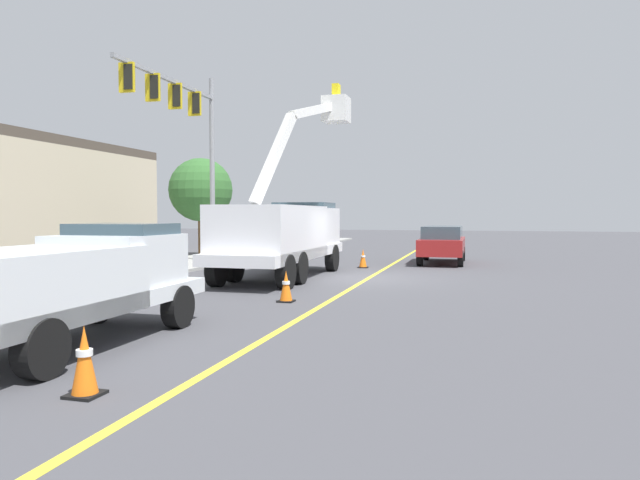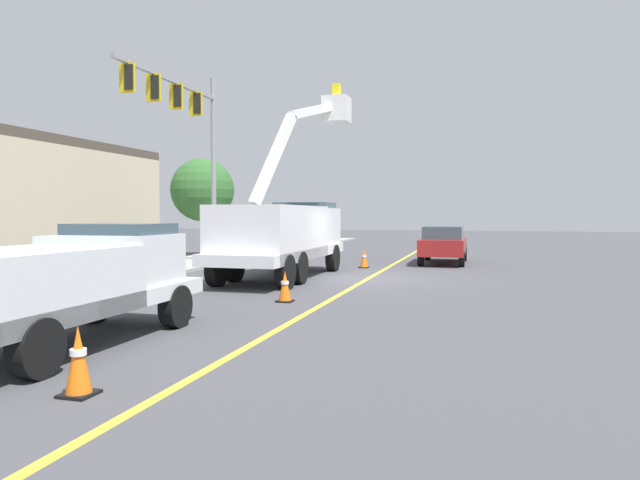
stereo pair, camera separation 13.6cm
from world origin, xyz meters
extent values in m
plane|color=#47474C|center=(0.00, 0.00, 0.00)|extent=(120.00, 120.00, 0.00)
cube|color=#9E9E99|center=(-0.06, 8.83, 0.06)|extent=(60.02, 4.02, 0.12)
cube|color=yellow|center=(0.00, 0.00, 0.00)|extent=(50.00, 0.51, 0.01)
cube|color=white|center=(-0.82, 2.96, 0.90)|extent=(8.22, 2.56, 0.36)
cube|color=white|center=(1.81, 2.98, 1.67)|extent=(2.64, 2.37, 1.60)
cube|color=#384C56|center=(2.01, 2.98, 2.37)|extent=(1.82, 2.11, 0.64)
cube|color=white|center=(-1.80, 2.96, 1.62)|extent=(5.27, 2.54, 1.80)
cube|color=white|center=(-2.48, 2.60, 4.03)|extent=(1.91, 1.05, 3.05)
cube|color=white|center=(-0.61, 1.78, 5.81)|extent=(2.35, 1.24, 0.93)
cube|color=white|center=(0.47, 1.30, 5.99)|extent=(0.90, 0.90, 0.90)
cube|color=yellow|center=(0.47, 1.30, 6.59)|extent=(0.36, 0.24, 0.60)
cylinder|color=black|center=(2.05, 4.11, 0.52)|extent=(1.04, 0.35, 1.04)
cylinder|color=black|center=(2.06, 1.86, 0.52)|extent=(1.04, 0.35, 1.04)
cylinder|color=black|center=(-2.30, 4.08, 0.52)|extent=(1.04, 0.35, 1.04)
cylinder|color=black|center=(-2.28, 1.83, 0.52)|extent=(1.04, 0.35, 1.04)
cylinder|color=black|center=(-3.61, 4.07, 0.52)|extent=(1.04, 0.35, 1.04)
cylinder|color=black|center=(-3.60, 1.82, 0.52)|extent=(1.04, 0.35, 1.04)
cube|color=silver|center=(-11.54, 2.89, 0.75)|extent=(5.61, 2.14, 0.30)
cube|color=silver|center=(-10.31, 2.90, 1.30)|extent=(2.03, 1.95, 1.10)
cube|color=#384C56|center=(-10.11, 2.90, 1.78)|extent=(1.36, 1.77, 0.56)
cube|color=silver|center=(-12.55, 2.88, 1.15)|extent=(3.37, 2.12, 1.10)
cylinder|color=black|center=(-9.70, 3.84, 0.42)|extent=(0.84, 0.31, 0.84)
cylinder|color=black|center=(-9.69, 1.95, 0.42)|extent=(0.84, 0.31, 0.84)
cylinder|color=black|center=(-13.38, 1.93, 0.42)|extent=(0.84, 0.31, 0.84)
cube|color=maroon|center=(6.93, -2.06, 0.79)|extent=(4.81, 1.93, 0.70)
cube|color=#384C56|center=(7.08, -2.06, 1.39)|extent=(3.47, 1.70, 0.60)
cylinder|color=black|center=(5.30, -2.93, 0.34)|extent=(0.68, 0.24, 0.68)
cylinder|color=black|center=(5.29, -1.22, 0.34)|extent=(0.68, 0.24, 0.68)
cylinder|color=black|center=(8.57, -2.91, 0.34)|extent=(0.68, 0.24, 0.68)
cylinder|color=black|center=(8.56, -1.20, 0.34)|extent=(0.68, 0.24, 0.68)
cube|color=black|center=(-13.84, 0.89, 0.02)|extent=(0.40, 0.40, 0.04)
cone|color=orange|center=(-13.84, 0.89, 0.46)|extent=(0.32, 0.32, 0.84)
cylinder|color=white|center=(-13.84, 0.89, 0.54)|extent=(0.20, 0.20, 0.08)
cube|color=black|center=(-5.95, 1.00, 0.02)|extent=(0.40, 0.40, 0.04)
cone|color=orange|center=(-5.95, 1.00, 0.42)|extent=(0.32, 0.32, 0.76)
cylinder|color=white|center=(-5.95, 1.00, 0.49)|extent=(0.20, 0.20, 0.08)
cube|color=black|center=(3.76, 0.97, 0.02)|extent=(0.40, 0.40, 0.04)
cone|color=orange|center=(3.76, 0.97, 0.41)|extent=(0.32, 0.32, 0.74)
cylinder|color=white|center=(3.76, 0.97, 0.48)|extent=(0.20, 0.20, 0.08)
cylinder|color=gray|center=(3.84, 7.86, 4.13)|extent=(0.22, 0.22, 8.26)
cube|color=gray|center=(0.21, 7.83, 7.40)|extent=(7.26, 0.21, 0.16)
cube|color=gold|center=(2.22, 7.85, 6.85)|extent=(0.12, 0.56, 1.00)
cube|color=black|center=(2.23, 7.75, 6.85)|extent=(0.20, 0.32, 0.84)
cube|color=gold|center=(0.61, 7.84, 6.85)|extent=(0.12, 0.56, 1.00)
cube|color=black|center=(0.61, 7.74, 6.85)|extent=(0.20, 0.32, 0.84)
cube|color=gold|center=(-1.00, 7.83, 6.85)|extent=(0.12, 0.56, 1.00)
cube|color=black|center=(-1.00, 7.73, 6.85)|extent=(0.20, 0.32, 0.84)
cube|color=gold|center=(-2.61, 7.81, 6.85)|extent=(0.12, 0.56, 1.00)
cube|color=black|center=(-2.61, 7.71, 6.85)|extent=(0.20, 0.32, 0.84)
cylinder|color=brown|center=(7.89, 10.53, 1.17)|extent=(0.32, 0.32, 2.35)
sphere|color=#33662D|center=(7.89, 10.53, 3.52)|extent=(3.34, 3.34, 3.34)
camera|label=1|loc=(-19.81, -3.80, 2.25)|focal=32.44mm
camera|label=2|loc=(-19.78, -3.94, 2.25)|focal=32.44mm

